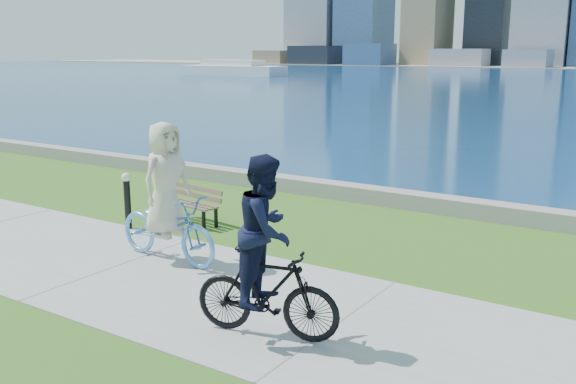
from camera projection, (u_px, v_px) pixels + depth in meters
name	position (u px, v px, depth m)	size (l,w,h in m)	color
ground	(337.00, 325.00, 8.05)	(320.00, 320.00, 0.00)	#2C5516
concrete_path	(337.00, 324.00, 8.04)	(80.00, 3.50, 0.02)	gray
seawall	(485.00, 210.00, 13.06)	(90.00, 0.50, 0.35)	gray
ferry_near	(233.00, 69.00, 84.47)	(14.73, 4.21, 2.00)	silver
park_bench	(192.00, 201.00, 12.71)	(1.43, 0.67, 0.71)	black
bollard_lamp	(127.00, 197.00, 12.21)	(0.18, 0.18, 1.10)	black
cyclist_woman	(167.00, 210.00, 10.30)	(0.86, 2.14, 2.26)	#5CA1E1
cyclist_man	(266.00, 262.00, 7.51)	(0.93, 1.87, 2.20)	black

